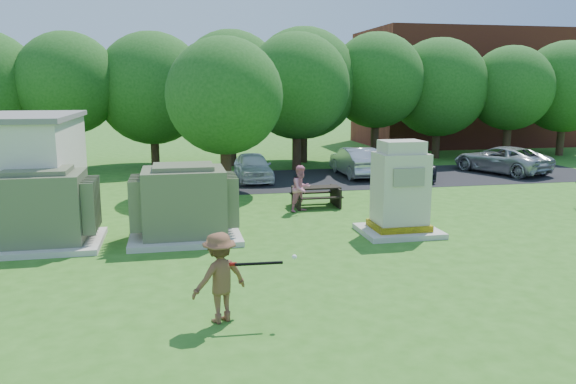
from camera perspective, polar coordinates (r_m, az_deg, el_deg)
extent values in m
plane|color=#2D6619|center=(11.97, 3.90, -9.65)|extent=(120.00, 120.00, 0.00)
cube|color=maroon|center=(43.26, 17.79, 10.01)|extent=(15.00, 8.00, 8.00)
cube|color=#232326|center=(26.62, 10.72, 1.55)|extent=(20.00, 6.00, 0.01)
cube|color=beige|center=(16.22, -23.59, -4.79)|extent=(3.00, 2.40, 0.15)
cube|color=#596145|center=(16.00, -23.85, -1.42)|extent=(2.20, 1.80, 1.80)
cube|color=#596145|center=(15.84, -24.12, 1.98)|extent=(1.60, 1.30, 0.12)
cube|color=#596145|center=(15.77, -19.35, -1.18)|extent=(0.32, 1.50, 1.35)
cube|color=beige|center=(15.84, -10.37, -4.41)|extent=(3.00, 2.40, 0.15)
cube|color=#5B6244|center=(15.62, -10.49, -0.95)|extent=(2.20, 1.80, 1.80)
cube|color=#5B6244|center=(15.46, -10.61, 2.54)|extent=(1.60, 1.30, 0.12)
cube|color=#5B6244|center=(15.65, -15.14, -1.03)|extent=(0.32, 1.50, 1.35)
cube|color=#5B6244|center=(15.69, -5.85, -0.68)|extent=(0.32, 1.50, 1.35)
cube|color=beige|center=(16.41, 11.17, -3.90)|extent=(2.19, 1.79, 0.15)
cube|color=yellow|center=(16.37, 11.19, -3.35)|extent=(1.54, 1.24, 0.18)
cube|color=beige|center=(16.15, 11.33, 0.39)|extent=(1.39, 1.10, 1.99)
cube|color=beige|center=(15.98, 11.48, 4.52)|extent=(1.15, 0.90, 0.35)
cube|color=gray|center=(15.56, 12.20, 1.46)|extent=(0.90, 0.04, 0.50)
cube|color=black|center=(19.57, 2.87, 0.46)|extent=(1.65, 0.64, 0.06)
cube|color=black|center=(20.10, 2.51, -0.06)|extent=(1.65, 0.23, 0.05)
cube|color=black|center=(19.14, 3.24, -0.61)|extent=(1.65, 0.23, 0.05)
cube|color=black|center=(19.47, 0.83, -0.60)|extent=(0.07, 1.24, 0.68)
cube|color=black|center=(19.82, 4.87, -0.43)|extent=(0.07, 1.24, 0.68)
imported|color=brown|center=(10.14, -6.95, -8.61)|extent=(1.22, 1.00, 1.64)
imported|color=#D7718D|center=(18.77, 1.35, 0.35)|extent=(0.96, 0.90, 1.57)
imported|color=white|center=(25.03, -3.58, 2.58)|extent=(1.48, 3.68, 1.25)
imported|color=#AAAAAF|center=(26.44, 6.91, 3.08)|extent=(1.44, 4.12, 1.36)
imported|color=black|center=(26.58, 12.04, 3.01)|extent=(3.13, 5.17, 1.40)
imported|color=#ACACB1|center=(29.12, 20.82, 3.10)|extent=(3.74, 5.16, 1.30)
cylinder|color=black|center=(10.01, -2.97, -7.27)|extent=(0.85, 0.10, 0.06)
cylinder|color=maroon|center=(10.01, -5.88, -7.31)|extent=(0.22, 0.07, 0.06)
sphere|color=white|center=(10.04, 0.65, -6.62)|extent=(0.09, 0.09, 0.09)
cylinder|color=#47301E|center=(30.15, -21.08, 4.75)|extent=(0.44, 0.44, 2.80)
sphere|color=#235B1C|center=(30.02, -21.46, 10.26)|extent=(5.00, 5.00, 5.00)
cylinder|color=#47301E|center=(30.57, -13.38, 4.78)|extent=(0.44, 0.44, 2.30)
sphere|color=#235B1C|center=(30.42, -13.62, 10.20)|extent=(5.80, 5.80, 5.80)
cylinder|color=#47301E|center=(29.79, -5.71, 5.26)|extent=(0.44, 0.44, 2.70)
sphere|color=#235B1C|center=(29.66, -5.81, 10.98)|extent=(5.40, 5.40, 5.40)
cylinder|color=#47301E|center=(31.05, 1.57, 5.34)|extent=(0.44, 0.44, 2.50)
sphere|color=#235B1C|center=(30.92, 1.60, 10.98)|extent=(6.00, 6.00, 6.00)
cylinder|color=#47301E|center=(31.80, 8.81, 5.71)|extent=(0.44, 0.44, 2.90)
sphere|color=#235B1C|center=(31.69, 8.97, 11.14)|extent=(5.20, 5.20, 5.20)
cylinder|color=#47301E|center=(33.96, 14.82, 5.37)|extent=(0.44, 0.44, 2.40)
sphere|color=#235B1C|center=(33.83, 15.05, 10.23)|extent=(5.60, 5.60, 5.60)
cylinder|color=#47301E|center=(35.14, 21.36, 5.32)|extent=(0.44, 0.44, 2.60)
sphere|color=#235B1C|center=(35.03, 21.67, 9.78)|extent=(4.80, 4.80, 4.80)
cylinder|color=#47301E|center=(37.94, 25.97, 5.25)|extent=(0.44, 0.44, 2.50)
sphere|color=#235B1C|center=(37.83, 26.33, 9.57)|extent=(5.40, 5.40, 5.40)
cylinder|color=#47301E|center=(22.59, -6.32, 3.13)|extent=(0.44, 0.44, 2.40)
sphere|color=#235B1C|center=(22.40, -6.46, 9.68)|extent=(4.60, 4.60, 4.60)
cylinder|color=#47301E|center=(28.11, 0.88, 4.88)|extent=(0.44, 0.44, 2.60)
sphere|color=#235B1C|center=(27.96, 0.90, 10.72)|extent=(5.20, 5.20, 5.20)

